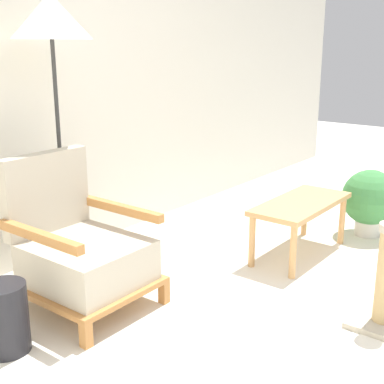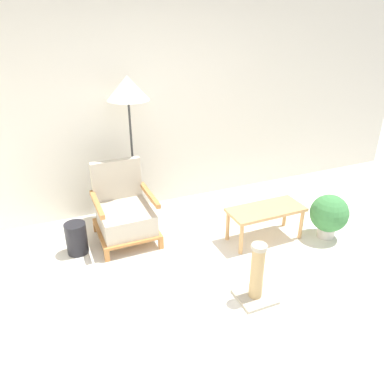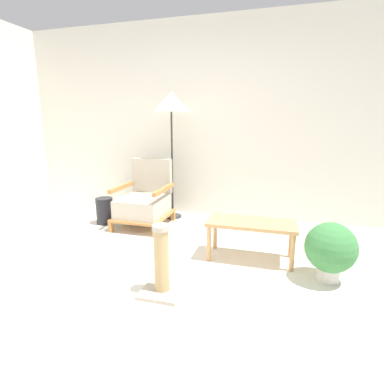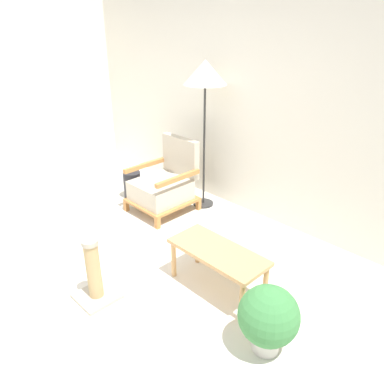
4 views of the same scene
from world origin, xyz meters
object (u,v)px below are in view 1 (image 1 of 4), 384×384
coffee_table (301,209)px  potted_plant (370,199)px  armchair (80,251)px  floor_lamp (51,26)px  vase (5,318)px

coffee_table → potted_plant: 0.73m
armchair → coffee_table: bearing=-24.1°
armchair → coffee_table: (1.43, -0.64, 0.01)m
armchair → floor_lamp: 1.31m
coffee_table → floor_lamp: bearing=138.2°
armchair → potted_plant: 2.30m
coffee_table → potted_plant: (0.68, -0.24, -0.05)m
armchair → floor_lamp: floor_lamp is taller
potted_plant → coffee_table: bearing=160.4°
armchair → potted_plant: bearing=-22.7°
coffee_table → vase: 2.07m
floor_lamp → potted_plant: bearing=-34.9°
floor_lamp → vase: 1.66m
floor_lamp → coffee_table: (1.19, -1.07, -1.21)m
floor_lamp → vase: size_ratio=4.95×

